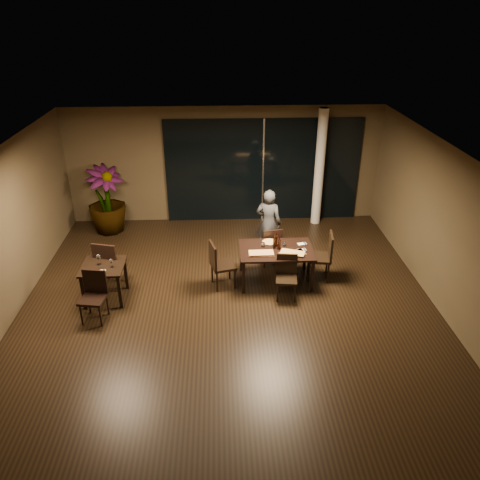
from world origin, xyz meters
The scene contains 32 objects.
ground centered at (0.00, 0.00, 0.00)m, with size 8.00×8.00×0.00m, color black.
wall_back centered at (0.00, 4.05, 1.50)m, with size 8.00×0.10×3.00m, color #453924.
wall_front centered at (0.00, -4.05, 1.50)m, with size 8.00×0.10×3.00m, color #453924.
wall_right centered at (4.05, 0.00, 1.50)m, with size 0.10×8.00×3.00m, color #453924.
ceiling centered at (0.00, 0.00, 3.02)m, with size 8.00×8.00×0.04m, color silver.
window_panel centered at (1.00, 3.96, 1.35)m, with size 5.00×0.06×2.70m, color black.
column centered at (2.40, 3.65, 1.50)m, with size 0.24×0.24×3.00m, color silver.
main_table centered at (1.00, 0.80, 0.68)m, with size 1.50×1.00×0.75m.
side_table centered at (-2.40, 0.30, 0.62)m, with size 0.80×0.80×0.75m.
chair_main_far centered at (0.97, 1.46, 0.51)m, with size 0.48×0.48×0.91m.
chair_main_near centered at (1.15, 0.25, 0.49)m, with size 0.45×0.45×0.88m.
chair_main_left centered at (-0.17, 0.64, 0.56)m, with size 0.57×0.57×1.00m.
chair_main_right centered at (2.01, 0.86, 0.58)m, with size 0.54×0.54×1.04m.
chair_side_far centered at (-2.39, 0.70, 0.59)m, with size 0.59×0.59×1.06m.
chair_side_near centered at (-2.46, -0.31, 0.53)m, with size 0.50×0.50×0.95m.
diner centered at (0.96, 1.98, 0.79)m, with size 0.54×0.36×1.59m, color #303235.
potted_plant centered at (-2.95, 3.39, 0.85)m, with size 0.93×0.93×1.70m, color #194717.
pizza_board_left centered at (0.68, 0.61, 0.76)m, with size 0.52×0.26×0.01m, color #462816.
pizza_board_right centered at (1.30, 0.59, 0.76)m, with size 0.52×0.26×0.01m, color #4E3419.
oblong_pizza_left centered at (0.68, 0.61, 0.77)m, with size 0.47×0.22×0.02m, color maroon, non-canonical shape.
oblong_pizza_right centered at (1.30, 0.59, 0.77)m, with size 0.46×0.21×0.02m, color maroon, non-canonical shape.
round_pizza centered at (0.89, 1.10, 0.76)m, with size 0.29×0.29×0.01m, color #B13D13.
bottle_a centered at (0.96, 0.85, 0.88)m, with size 0.06×0.06×0.27m, color black, non-canonical shape.
bottle_b centered at (1.05, 0.81, 0.90)m, with size 0.06×0.06×0.29m, color black, non-canonical shape.
bottle_c centered at (1.00, 0.94, 0.91)m, with size 0.07×0.07×0.33m, color black, non-canonical shape.
tumbler_left centered at (0.75, 0.92, 0.79)m, with size 0.08×0.08×0.09m, color white.
tumbler_right centered at (1.19, 0.95, 0.79)m, with size 0.07×0.07×0.08m, color white.
napkin_near centered at (1.51, 0.73, 0.76)m, with size 0.18×0.10×0.01m, color silver.
napkin_far centered at (1.56, 0.99, 0.76)m, with size 0.18×0.10×0.01m, color silver.
wine_glass_a centered at (-2.48, 0.35, 0.85)m, with size 0.09×0.09×0.20m, color white, non-canonical shape.
wine_glass_b centered at (-2.22, 0.24, 0.83)m, with size 0.07×0.07×0.17m, color white, non-canonical shape.
side_napkin centered at (-2.39, 0.07, 0.76)m, with size 0.18×0.11×0.01m, color white.
Camera 1 is at (-0.13, -7.55, 5.29)m, focal length 35.00 mm.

